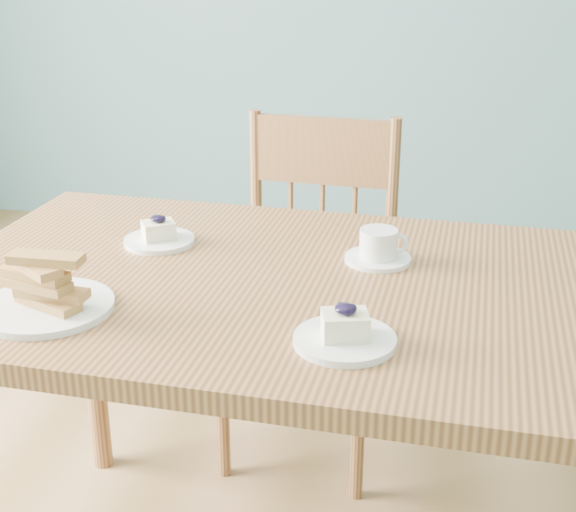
{
  "coord_description": "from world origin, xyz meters",
  "views": [
    {
      "loc": [
        0.08,
        -1.32,
        1.39
      ],
      "look_at": [
        -0.18,
        0.1,
        0.81
      ],
      "focal_mm": 50.0,
      "sensor_mm": 36.0,
      "label": 1
    }
  ],
  "objects_px": {
    "coffee_cup": "(379,248)",
    "biscotti_plate": "(45,292)",
    "dining_table": "(309,319)",
    "cheesecake_plate_far": "(159,236)",
    "dining_chair": "(310,291)",
    "cheesecake_plate_near": "(345,334)"
  },
  "relations": [
    {
      "from": "coffee_cup",
      "to": "biscotti_plate",
      "type": "relative_size",
      "value": 0.57
    },
    {
      "from": "dining_table",
      "to": "cheesecake_plate_far",
      "type": "height_order",
      "value": "cheesecake_plate_far"
    },
    {
      "from": "biscotti_plate",
      "to": "dining_chair",
      "type": "bearing_deg",
      "value": 67.17
    },
    {
      "from": "cheesecake_plate_near",
      "to": "biscotti_plate",
      "type": "bearing_deg",
      "value": 176.58
    },
    {
      "from": "dining_chair",
      "to": "coffee_cup",
      "type": "bearing_deg",
      "value": -61.44
    },
    {
      "from": "cheesecake_plate_near",
      "to": "biscotti_plate",
      "type": "height_order",
      "value": "biscotti_plate"
    },
    {
      "from": "cheesecake_plate_near",
      "to": "coffee_cup",
      "type": "xyz_separation_m",
      "value": [
        0.03,
        0.36,
        0.01
      ]
    },
    {
      "from": "dining_chair",
      "to": "biscotti_plate",
      "type": "xyz_separation_m",
      "value": [
        -0.34,
        -0.82,
        0.33
      ]
    },
    {
      "from": "dining_table",
      "to": "biscotti_plate",
      "type": "height_order",
      "value": "biscotti_plate"
    },
    {
      "from": "dining_chair",
      "to": "coffee_cup",
      "type": "xyz_separation_m",
      "value": [
        0.21,
        -0.48,
        0.33
      ]
    },
    {
      "from": "dining_chair",
      "to": "biscotti_plate",
      "type": "bearing_deg",
      "value": -107.78
    },
    {
      "from": "dining_table",
      "to": "cheesecake_plate_near",
      "type": "xyz_separation_m",
      "value": [
        0.09,
        -0.23,
        0.1
      ]
    },
    {
      "from": "cheesecake_plate_far",
      "to": "coffee_cup",
      "type": "height_order",
      "value": "coffee_cup"
    },
    {
      "from": "dining_table",
      "to": "cheesecake_plate_near",
      "type": "relative_size",
      "value": 9.05
    },
    {
      "from": "dining_table",
      "to": "coffee_cup",
      "type": "bearing_deg",
      "value": 50.49
    },
    {
      "from": "dining_table",
      "to": "cheesecake_plate_near",
      "type": "bearing_deg",
      "value": -64.85
    },
    {
      "from": "cheesecake_plate_far",
      "to": "biscotti_plate",
      "type": "relative_size",
      "value": 0.64
    },
    {
      "from": "dining_chair",
      "to": "cheesecake_plate_far",
      "type": "bearing_deg",
      "value": -113.64
    },
    {
      "from": "dining_chair",
      "to": "dining_table",
      "type": "bearing_deg",
      "value": -76.53
    },
    {
      "from": "cheesecake_plate_far",
      "to": "biscotti_plate",
      "type": "xyz_separation_m",
      "value": [
        -0.09,
        -0.35,
        0.02
      ]
    },
    {
      "from": "cheesecake_plate_far",
      "to": "coffee_cup",
      "type": "distance_m",
      "value": 0.47
    },
    {
      "from": "coffee_cup",
      "to": "biscotti_plate",
      "type": "bearing_deg",
      "value": -157.92
    }
  ]
}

